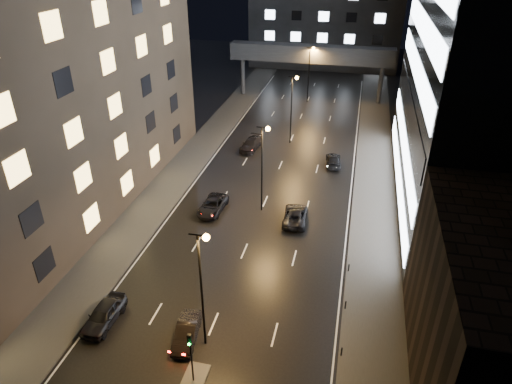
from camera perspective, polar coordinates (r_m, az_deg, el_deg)
ground at (r=62.31m, az=3.08°, el=3.38°), size 160.00×160.00×0.00m
sidewalk_left at (r=61.16m, az=-9.38°, el=2.56°), size 5.00×110.00×0.15m
sidewalk_right at (r=57.21m, az=14.57°, el=-0.02°), size 5.00×110.00×0.15m
building_left at (r=51.09m, az=-27.20°, el=18.23°), size 15.00×48.00×40.00m
building_right_low at (r=33.92m, az=28.74°, el=-13.73°), size 10.00×18.00×12.00m
building_far at (r=114.62m, az=8.86°, el=21.60°), size 34.00×14.00×25.00m
skybridge at (r=87.85m, az=6.89°, el=16.69°), size 30.00×3.00×10.00m
traffic_signal_near at (r=32.44m, az=-8.18°, el=-19.01°), size 0.28×0.34×4.40m
bollard_row at (r=34.47m, az=10.34°, el=-22.17°), size 0.12×25.12×0.90m
streetlight_near at (r=32.46m, az=-6.68°, el=-10.49°), size 1.45×0.50×10.15m
streetlight_mid_a at (r=48.84m, az=0.94°, el=4.24°), size 1.45×0.50×10.15m
streetlight_mid_b at (r=67.21m, az=4.61°, el=11.27°), size 1.45×0.50×10.15m
streetlight_far at (r=86.31m, az=6.76°, el=15.22°), size 1.45×0.50×10.15m
car_away_a at (r=39.59m, az=-18.48°, el=-14.32°), size 2.08×4.90×1.65m
car_away_b at (r=36.91m, az=-8.66°, el=-16.91°), size 2.08×4.53×1.44m
car_away_c at (r=51.63m, az=-5.44°, el=-1.68°), size 2.65×5.31×1.44m
car_away_d at (r=66.81m, az=-0.62°, el=6.00°), size 2.75×5.51×1.54m
car_toward_a at (r=49.78m, az=4.93°, el=-2.91°), size 2.74×5.43×1.47m
car_toward_b at (r=62.87m, az=9.66°, el=3.94°), size 2.47×5.04×1.41m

